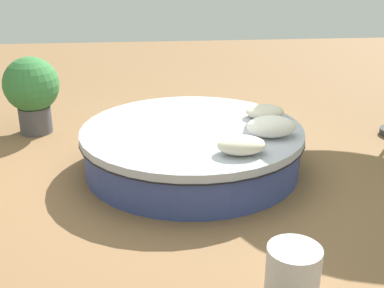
{
  "coord_description": "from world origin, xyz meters",
  "views": [
    {
      "loc": [
        0.48,
        4.87,
        2.24
      ],
      "look_at": [
        0.0,
        0.0,
        0.28
      ],
      "focal_mm": 45.46,
      "sensor_mm": 36.0,
      "label": 1
    }
  ],
  "objects_px": {
    "round_bed": "(192,147)",
    "throw_pillow_2": "(265,112)",
    "throw_pillow_1": "(271,127)",
    "throw_pillow_0": "(241,145)",
    "side_table": "(293,275)",
    "planter": "(32,90)"
  },
  "relations": [
    {
      "from": "round_bed",
      "to": "throw_pillow_2",
      "type": "xyz_separation_m",
      "value": [
        -0.85,
        -0.25,
        0.3
      ]
    },
    {
      "from": "round_bed",
      "to": "throw_pillow_2",
      "type": "bearing_deg",
      "value": -163.53
    },
    {
      "from": "round_bed",
      "to": "throw_pillow_1",
      "type": "height_order",
      "value": "throw_pillow_1"
    },
    {
      "from": "throw_pillow_0",
      "to": "side_table",
      "type": "relative_size",
      "value": 1.1
    },
    {
      "from": "throw_pillow_0",
      "to": "throw_pillow_1",
      "type": "distance_m",
      "value": 0.57
    },
    {
      "from": "throw_pillow_2",
      "to": "planter",
      "type": "height_order",
      "value": "planter"
    },
    {
      "from": "round_bed",
      "to": "throw_pillow_0",
      "type": "distance_m",
      "value": 0.9
    },
    {
      "from": "throw_pillow_1",
      "to": "throw_pillow_2",
      "type": "bearing_deg",
      "value": -97.17
    },
    {
      "from": "throw_pillow_1",
      "to": "throw_pillow_0",
      "type": "bearing_deg",
      "value": 47.22
    },
    {
      "from": "throw_pillow_1",
      "to": "side_table",
      "type": "xyz_separation_m",
      "value": [
        0.31,
        1.91,
        -0.37
      ]
    },
    {
      "from": "round_bed",
      "to": "planter",
      "type": "distance_m",
      "value": 2.37
    },
    {
      "from": "throw_pillow_0",
      "to": "planter",
      "type": "relative_size",
      "value": 0.46
    },
    {
      "from": "throw_pillow_0",
      "to": "throw_pillow_1",
      "type": "xyz_separation_m",
      "value": [
        -0.39,
        -0.42,
        0.02
      ]
    },
    {
      "from": "throw_pillow_2",
      "to": "throw_pillow_0",
      "type": "bearing_deg",
      "value": 65.26
    },
    {
      "from": "round_bed",
      "to": "throw_pillow_2",
      "type": "relative_size",
      "value": 5.49
    },
    {
      "from": "throw_pillow_0",
      "to": "planter",
      "type": "bearing_deg",
      "value": -41.93
    },
    {
      "from": "throw_pillow_0",
      "to": "throw_pillow_1",
      "type": "height_order",
      "value": "throw_pillow_1"
    },
    {
      "from": "round_bed",
      "to": "throw_pillow_0",
      "type": "height_order",
      "value": "throw_pillow_0"
    },
    {
      "from": "throw_pillow_1",
      "to": "round_bed",
      "type": "bearing_deg",
      "value": -23.15
    },
    {
      "from": "throw_pillow_1",
      "to": "side_table",
      "type": "relative_size",
      "value": 1.21
    },
    {
      "from": "round_bed",
      "to": "throw_pillow_1",
      "type": "bearing_deg",
      "value": 156.85
    },
    {
      "from": "throw_pillow_1",
      "to": "planter",
      "type": "height_order",
      "value": "planter"
    }
  ]
}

